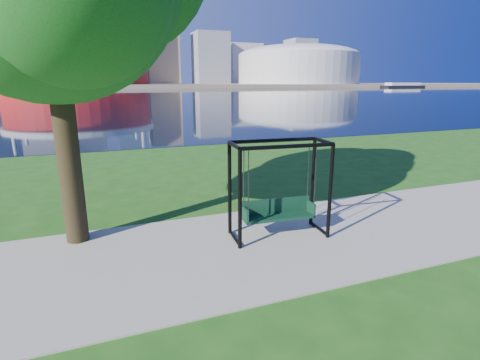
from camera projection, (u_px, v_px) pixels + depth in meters
ground at (251, 236)px, 8.17m from camera, size 900.00×900.00×0.00m
path at (261, 244)px, 7.72m from camera, size 120.00×4.00×0.03m
river at (103, 95)px, 100.16m from camera, size 900.00×180.00×0.02m
far_bank at (95, 85)px, 283.88m from camera, size 900.00×228.00×2.00m
stadium at (75, 62)px, 212.99m from camera, size 83.00×83.00×32.00m
arena at (298, 64)px, 263.29m from camera, size 84.00×84.00×26.56m
skyline at (84, 38)px, 285.61m from camera, size 392.00×66.00×96.50m
swing at (279, 192)px, 7.91m from camera, size 2.11×1.06×2.08m
barge at (403, 85)px, 235.96m from camera, size 29.30×7.84×2.93m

